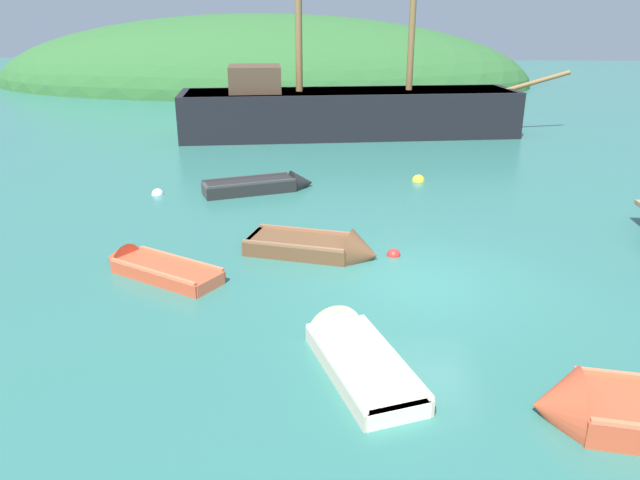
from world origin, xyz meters
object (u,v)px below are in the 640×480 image
buoy_red (393,255)px  rowboat_center (350,352)px  rowboat_portside (322,250)px  rowboat_outer_right (264,187)px  rowboat_far (151,269)px  sailing_ship (346,118)px  buoy_yellow (418,181)px  rowboat_outer_left (628,416)px  buoy_white (158,194)px

buoy_red → rowboat_center: bearing=-101.4°
rowboat_portside → rowboat_outer_right: (-2.18, 5.16, 0.02)m
rowboat_center → rowboat_far: bearing=32.1°
sailing_ship → buoy_yellow: 8.13m
rowboat_portside → rowboat_center: size_ratio=0.94×
sailing_ship → rowboat_outer_right: bearing=-113.7°
sailing_ship → rowboat_far: bearing=-113.2°
rowboat_outer_left → rowboat_center: bearing=-13.3°
rowboat_far → rowboat_center: (4.40, -3.08, -0.00)m
rowboat_outer_left → rowboat_outer_right: bearing=-50.3°
buoy_yellow → buoy_red: size_ratio=1.29×
rowboat_center → rowboat_outer_right: bearing=-5.8°
rowboat_far → buoy_white: bearing=-45.4°
rowboat_outer_left → buoy_red: size_ratio=9.42×
rowboat_outer_left → rowboat_far: rowboat_outer_left is taller
rowboat_outer_right → buoy_yellow: rowboat_outer_right is taller
rowboat_far → buoy_yellow: rowboat_far is taller
rowboat_portside → buoy_white: (-5.41, 4.55, -0.11)m
buoy_white → rowboat_center: bearing=-55.4°
rowboat_outer_left → rowboat_portside: size_ratio=0.95×
buoy_yellow → rowboat_portside: bearing=-112.3°
buoy_yellow → buoy_red: (-1.09, -6.66, 0.00)m
rowboat_far → buoy_white: (-1.78, 5.87, -0.08)m
rowboat_center → buoy_white: size_ratio=9.38×
rowboat_outer_right → buoy_red: (3.85, -5.09, -0.13)m
sailing_ship → buoy_yellow: bearing=-80.5°
buoy_yellow → buoy_white: (-8.17, -2.17, 0.00)m
rowboat_outer_left → rowboat_portside: rowboat_outer_left is taller
rowboat_portside → rowboat_center: 4.47m
buoy_white → buoy_red: (7.08, -4.48, 0.00)m
rowboat_portside → buoy_red: (1.67, 0.07, -0.11)m
sailing_ship → buoy_yellow: (2.68, -7.63, -0.77)m
sailing_ship → rowboat_outer_right: size_ratio=4.93×
rowboat_outer_left → buoy_white: size_ratio=8.38×
buoy_red → rowboat_outer_right: bearing=127.1°
rowboat_portside → sailing_ship: bearing=100.8°
rowboat_far → buoy_yellow: (6.39, 8.04, -0.08)m
buoy_white → rowboat_far: bearing=-73.2°
sailing_ship → buoy_red: (1.59, -14.29, -0.77)m
rowboat_far → buoy_white: size_ratio=8.64×
sailing_ship → rowboat_outer_right: sailing_ship is taller
buoy_red → sailing_ship: bearing=96.4°
rowboat_center → buoy_yellow: 11.30m
rowboat_outer_right → rowboat_center: (2.95, -9.56, -0.05)m
rowboat_portside → buoy_yellow: rowboat_portside is taller
rowboat_far → buoy_yellow: 10.27m
rowboat_outer_right → buoy_red: bearing=-77.7°
rowboat_portside → rowboat_outer_right: size_ratio=0.91×
buoy_white → rowboat_outer_right: bearing=10.6°
rowboat_outer_left → buoy_white: (-10.04, 10.47, -0.14)m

